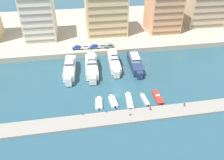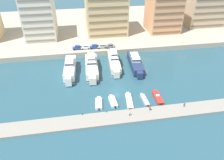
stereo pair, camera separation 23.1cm
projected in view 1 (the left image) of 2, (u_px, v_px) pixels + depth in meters
ground_plane at (117, 90)px, 75.45m from camera, size 400.00×400.00×0.00m
quay_promenade at (97, 26)px, 125.33m from camera, size 180.00×70.00×2.37m
pier_dock at (126, 117)px, 63.67m from camera, size 120.00×5.55×0.63m
yacht_white_far_left at (70, 68)px, 83.20m from camera, size 5.07×18.54×7.30m
yacht_ivory_left at (92, 66)px, 84.73m from camera, size 5.48×19.96×7.98m
yacht_ivory_mid_left at (114, 61)px, 87.94m from camera, size 4.90×18.98×8.01m
yacht_navy_center_left at (135, 63)px, 88.00m from camera, size 5.15×19.36×6.15m
motorboat_white_far_left at (99, 103)px, 68.68m from camera, size 2.65×6.39×1.34m
motorboat_white_left at (113, 101)px, 69.28m from camera, size 2.40×6.39×1.38m
motorboat_cream_mid_left at (129, 101)px, 69.81m from camera, size 2.68×8.60×1.32m
motorboat_grey_center_left at (145, 100)px, 69.97m from camera, size 1.76×6.76×1.51m
motorboat_red_center at (158, 97)px, 71.26m from camera, size 2.28×7.68×1.21m
car_blue_far_left at (77, 47)px, 96.52m from camera, size 4.10×1.93×1.80m
car_white_left at (85, 47)px, 96.89m from camera, size 4.14×2.00×1.80m
car_blue_mid_left at (94, 46)px, 97.42m from camera, size 4.19×2.12×1.80m
car_silver_center_left at (102, 46)px, 97.73m from camera, size 4.21×2.15×1.80m
car_grey_center at (110, 46)px, 98.03m from camera, size 4.20×2.13×1.80m
apartment_block_left at (39, 15)px, 103.62m from camera, size 14.55×17.83×23.41m
apartment_block_mid_left at (106, 9)px, 108.06m from camera, size 20.31×16.78×25.68m
apartment_block_center_left at (163, 9)px, 111.02m from camera, size 16.08×15.24×24.59m
apartment_block_center at (204, 9)px, 119.60m from camera, size 20.61×12.50×19.24m
pedestrian_near_edge at (184, 104)px, 66.48m from camera, size 0.59×0.31×1.57m
pedestrian_mid_deck at (150, 108)px, 65.11m from camera, size 0.32×0.60×1.59m
pedestrian_far_side at (130, 113)px, 63.10m from camera, size 0.47×0.52×1.68m
bollard_west at (82, 114)px, 63.66m from camera, size 0.20×0.20×0.61m
bollard_west_mid at (106, 111)px, 64.66m from camera, size 0.20×0.20×0.61m
bollard_east_mid at (130, 109)px, 65.66m from camera, size 0.20×0.20×0.61m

